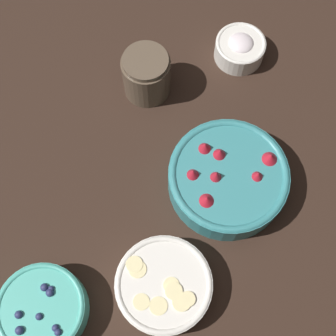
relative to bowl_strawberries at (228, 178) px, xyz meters
The scene contains 6 objects.
ground_plane 0.16m from the bowl_strawberries, 69.97° to the left, with size 4.00×4.00×0.00m, color black.
bowl_strawberries is the anchor object (origin of this frame).
bowl_blueberries 0.40m from the bowl_strawberries, 121.64° to the left, with size 0.15×0.15×0.06m.
bowl_bananas 0.23m from the bowl_strawberries, 144.42° to the left, with size 0.17×0.17×0.05m.
bowl_cream 0.30m from the bowl_strawberries, 12.12° to the right, with size 0.11×0.11×0.06m.
jar_chocolate 0.27m from the bowl_strawberries, 31.29° to the left, with size 0.10×0.10×0.10m.
Camera 1 is at (-0.34, -0.01, 0.86)m, focal length 50.00 mm.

